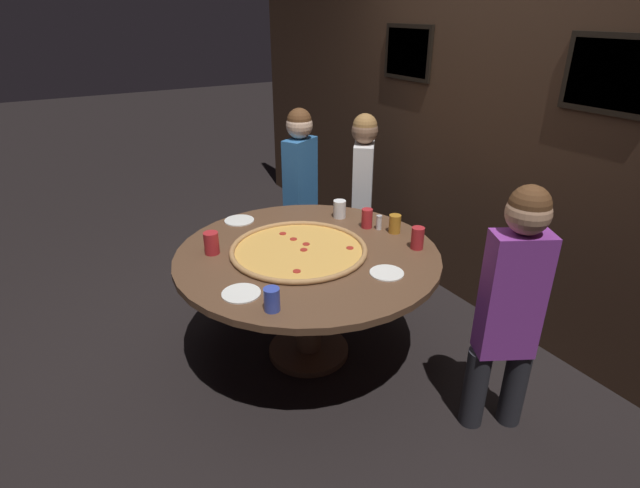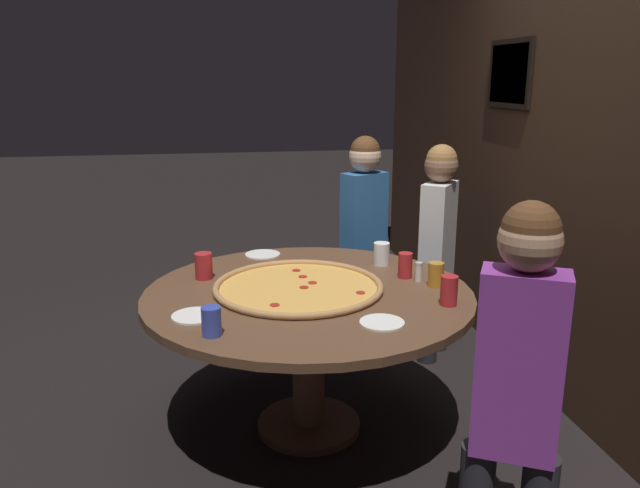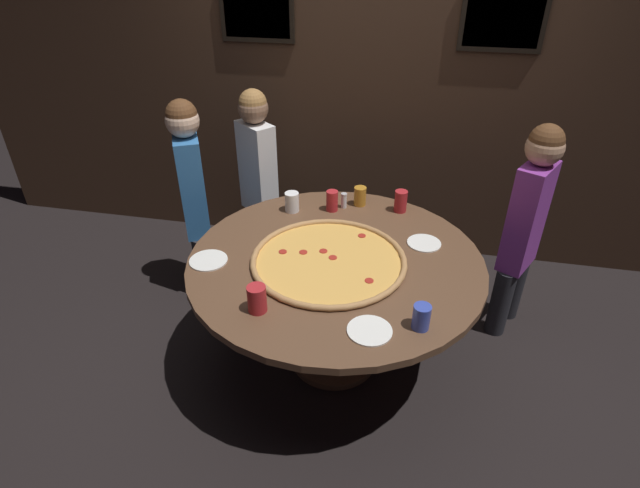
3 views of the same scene
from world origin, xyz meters
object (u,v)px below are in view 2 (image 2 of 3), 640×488
drink_cup_front_edge (381,254)px  diner_side_right (438,240)px  giant_pizza (298,287)px  condiment_shaker (419,272)px  drink_cup_by_shaker (204,266)px  white_plate_far_back (195,316)px  drink_cup_far_right (449,291)px  drink_cup_far_left (436,275)px  diner_far_right (364,228)px  drink_cup_near_right (405,265)px  white_plate_left_side (382,323)px  drink_cup_centre_back (211,321)px  dining_table (308,316)px  diner_side_left (518,373)px  white_plate_beside_cup (263,254)px

drink_cup_front_edge → diner_side_right: size_ratio=0.09×
giant_pizza → condiment_shaker: size_ratio=8.50×
giant_pizza → drink_cup_by_shaker: bearing=-118.8°
drink_cup_by_shaker → white_plate_far_back: 0.53m
drink_cup_far_right → drink_cup_far_left: bearing=172.7°
drink_cup_by_shaker → diner_far_right: 1.28m
drink_cup_near_right → diner_side_right: diner_side_right is taller
white_plate_left_side → white_plate_far_back: same height
drink_cup_far_right → diner_far_right: 1.34m
drink_cup_front_edge → white_plate_left_side: (0.81, -0.22, -0.06)m
drink_cup_far_right → drink_cup_centre_back: bearing=-81.3°
dining_table → drink_cup_far_left: (0.04, 0.62, 0.19)m
giant_pizza → diner_far_right: 1.17m
giant_pizza → drink_cup_far_right: size_ratio=6.05×
diner_side_left → drink_cup_centre_back: bearing=-1.5°
drink_cup_centre_back → white_plate_far_back: drink_cup_centre_back is taller
diner_side_left → diner_side_right: 1.80m
drink_cup_far_left → diner_side_left: bearing=-4.2°
drink_cup_near_right → white_plate_beside_cup: size_ratio=0.64×
giant_pizza → drink_cup_front_edge: bearing=122.9°
giant_pizza → drink_cup_front_edge: 0.60m
condiment_shaker → diner_far_right: bearing=-177.9°
giant_pizza → diner_side_left: (1.06, 0.59, 0.02)m
drink_cup_centre_back → diner_side_left: (0.57, 1.01, -0.03)m
drink_cup_front_edge → diner_side_left: diner_side_left is taller
white_plate_left_side → diner_far_right: (-1.50, 0.29, 0.04)m
drink_cup_centre_back → white_plate_beside_cup: drink_cup_centre_back is taller
giant_pizza → drink_cup_far_left: 0.67m
white_plate_far_back → drink_cup_by_shaker: bearing=175.9°
drink_cup_centre_back → white_plate_left_side: bearing=90.2°
drink_cup_front_edge → condiment_shaker: (0.31, 0.11, -0.01)m
drink_cup_front_edge → white_plate_beside_cup: bearing=-115.5°
white_plate_beside_cup → diner_side_left: bearing=22.9°
drink_cup_near_right → diner_side_left: size_ratio=0.10×
white_plate_beside_cup → drink_cup_far_right: bearing=38.4°
white_plate_far_back → diner_side_right: diner_side_right is taller
drink_cup_far_right → diner_side_right: size_ratio=0.10×
giant_pizza → drink_cup_by_shaker: drink_cup_by_shaker is taller
white_plate_beside_cup → white_plate_far_back: 0.97m
dining_table → drink_cup_centre_back: bearing=-45.0°
drink_cup_front_edge → diner_side_right: 0.59m
diner_far_right → diner_side_right: diner_far_right is taller
dining_table → giant_pizza: bearing=-124.8°
drink_cup_far_left → diner_far_right: diner_far_right is taller
drink_cup_far_right → diner_side_left: size_ratio=0.10×
drink_cup_far_right → diner_side_right: 1.08m
white_plate_far_back → drink_cup_front_edge: bearing=121.3°
dining_table → condiment_shaker: size_ratio=16.29×
giant_pizza → diner_side_left: size_ratio=0.60×
drink_cup_centre_back → condiment_shaker: bearing=116.4°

